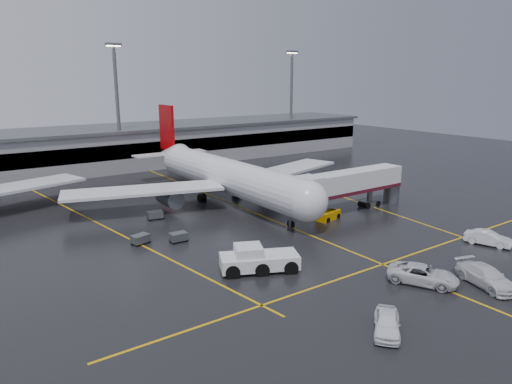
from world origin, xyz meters
TOP-DOWN VIEW (x-y plane):
  - ground at (0.00, 0.00)m, footprint 220.00×220.00m
  - apron_line_centre at (0.00, 0.00)m, footprint 0.25×90.00m
  - apron_line_stop at (0.00, -22.00)m, footprint 60.00×0.25m
  - apron_line_left at (-20.00, 10.00)m, footprint 9.99×69.35m
  - apron_line_right at (18.00, 10.00)m, footprint 7.57×69.64m
  - terminal at (0.00, 47.93)m, footprint 122.00×19.00m
  - light_mast_mid at (-5.00, 42.00)m, footprint 3.00×1.20m
  - light_mast_right at (40.00, 42.00)m, footprint 3.00×1.20m
  - main_airliner at (0.00, 9.70)m, footprint 48.80×45.60m
  - jet_bridge at (11.87, -6.00)m, footprint 19.90×3.40m
  - pushback_tractor at (-11.55, -15.75)m, footprint 8.37×6.07m
  - belt_loader at (6.47, -7.18)m, footprint 4.07×2.48m
  - service_van_a at (-0.57, -27.16)m, footprint 5.60×7.03m
  - service_van_b at (3.80, -30.87)m, footprint 4.32×6.76m
  - service_van_c at (14.49, -25.12)m, footprint 3.30×5.31m
  - service_van_d at (-10.29, -30.95)m, footprint 4.86×4.53m
  - baggage_cart_a at (-14.26, -3.52)m, footprint 2.03×1.34m
  - baggage_cart_b at (-18.21, -1.64)m, footprint 2.26×1.75m
  - baggage_cart_c at (-12.89, 6.54)m, footprint 2.20×1.63m

SIDE VIEW (x-z plane):
  - ground at x=0.00m, z-range 0.00..0.00m
  - apron_line_centre at x=0.00m, z-range 0.00..0.02m
  - apron_line_stop at x=0.00m, z-range 0.00..0.02m
  - apron_line_left at x=-20.00m, z-range 0.00..0.02m
  - apron_line_right at x=18.00m, z-range 0.00..0.02m
  - belt_loader at x=6.47m, z-range -0.61..1.80m
  - baggage_cart_a at x=-14.26m, z-range 0.07..1.19m
  - baggage_cart_b at x=-18.21m, z-range 0.07..1.19m
  - baggage_cart_c at x=-12.89m, z-range 0.07..1.19m
  - service_van_d at x=-10.29m, z-range 0.00..1.62m
  - service_van_c at x=14.49m, z-range 0.00..1.65m
  - service_van_a at x=-0.57m, z-range 0.00..1.78m
  - service_van_b at x=3.80m, z-range 0.00..1.82m
  - pushback_tractor at x=-11.55m, z-range -0.28..2.50m
  - jet_bridge at x=11.87m, z-range 0.91..6.96m
  - main_airliner at x=0.00m, z-range -2.84..11.26m
  - terminal at x=0.00m, z-range 0.02..8.62m
  - light_mast_mid at x=-5.00m, z-range 1.75..27.20m
  - light_mast_right at x=40.00m, z-range 1.75..27.20m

